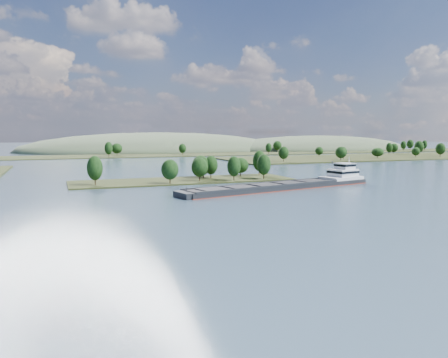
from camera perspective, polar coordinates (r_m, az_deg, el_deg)
name	(u,v)px	position (r m, az deg, el deg)	size (l,w,h in m)	color
ground	(234,200)	(142.87, 1.32, -2.80)	(1800.00, 1800.00, 0.00)	#314155
tree_island	(198,172)	(200.20, -3.40, 0.85)	(100.00, 30.64, 13.77)	black
right_bank	(396,156)	(421.72, 21.53, 2.82)	(320.00, 90.00, 14.87)	black
back_shoreline	(127,155)	(415.40, -12.60, 3.02)	(900.00, 60.00, 14.89)	black
hill_east	(317,149)	(574.30, 12.10, 3.79)	(260.00, 140.00, 36.00)	#425238
hill_west	(159,151)	(523.49, -8.50, 3.65)	(320.00, 160.00, 44.00)	#425238
cargo_barge	(293,184)	(176.68, 8.97, -0.66)	(89.30, 29.79, 12.06)	black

